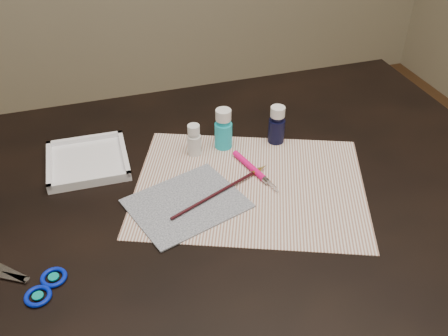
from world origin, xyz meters
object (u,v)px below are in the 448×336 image
object	(u,v)px
scissors	(17,280)
palette_tray	(88,160)
paint_bottle_navy	(277,125)
paint_bottle_white	(194,140)
canvas	(187,203)
paint_bottle_cyan	(223,129)
paper	(250,185)

from	to	relation	value
scissors	palette_tray	world-z (taller)	palette_tray
paint_bottle_navy	scissors	xyz separation A→B (m)	(-0.57, -0.26, -0.04)
paint_bottle_white	palette_tray	world-z (taller)	paint_bottle_white
canvas	paint_bottle_cyan	distance (m)	0.22
paint_bottle_navy	palette_tray	distance (m)	0.43
canvas	paper	bearing A→B (deg)	7.73
paper	palette_tray	world-z (taller)	palette_tray
scissors	palette_tray	xyz separation A→B (m)	(0.14, 0.30, 0.01)
scissors	paint_bottle_navy	bearing A→B (deg)	-124.29
paper	palette_tray	xyz separation A→B (m)	(-0.31, 0.18, 0.01)
paint_bottle_cyan	scissors	bearing A→B (deg)	-148.18
canvas	scissors	bearing A→B (deg)	-161.58
paint_bottle_cyan	palette_tray	bearing A→B (deg)	175.33
canvas	paint_bottle_cyan	world-z (taller)	paint_bottle_cyan
paint_bottle_cyan	paint_bottle_navy	bearing A→B (deg)	-7.46
paint_bottle_white	scissors	world-z (taller)	paint_bottle_white
palette_tray	paint_bottle_navy	bearing A→B (deg)	-5.48
paint_bottle_cyan	paint_bottle_white	bearing A→B (deg)	-174.34
paper	scissors	bearing A→B (deg)	-164.75
paper	paint_bottle_cyan	bearing A→B (deg)	93.74
paint_bottle_navy	palette_tray	xyz separation A→B (m)	(-0.43, 0.04, -0.04)
canvas	paint_bottle_navy	bearing A→B (deg)	31.61
paper	paint_bottle_cyan	world-z (taller)	paint_bottle_cyan
paper	paint_bottle_navy	distance (m)	0.18
paint_bottle_white	paint_bottle_cyan	size ratio (longest dim) A/B	0.77
paint_bottle_white	palette_tray	bearing A→B (deg)	172.24
canvas	scissors	xyz separation A→B (m)	(-0.32, -0.11, 0.00)
paper	scissors	size ratio (longest dim) A/B	2.74
paper	canvas	bearing A→B (deg)	-172.27
palette_tray	paint_bottle_cyan	bearing A→B (deg)	-4.67
paint_bottle_white	scissors	distance (m)	0.47
paint_bottle_white	scissors	size ratio (longest dim) A/B	0.44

